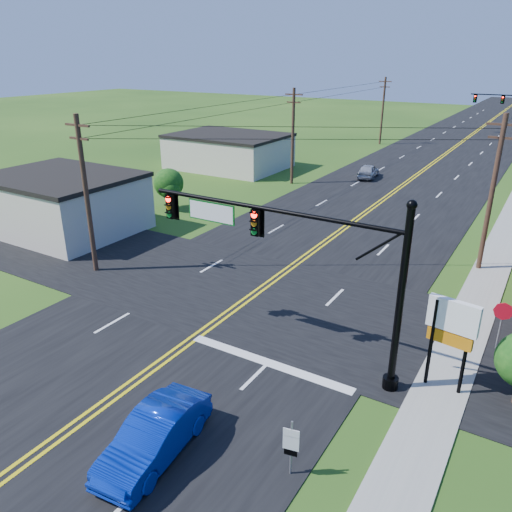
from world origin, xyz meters
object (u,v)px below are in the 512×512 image
Objects in this scene: blue_car at (155,437)px; signal_mast_far at (508,105)px; signal_mast_main at (290,251)px; stop_sign at (502,316)px; route_sign at (291,444)px.

signal_mast_far is at bearing 83.37° from blue_car.
signal_mast_main reaches higher than stop_sign.
signal_mast_main is 9.62m from stop_sign.
route_sign is (3.06, -77.75, -3.38)m from signal_mast_far.
signal_mast_far is at bearing 88.71° from stop_sign.
signal_mast_far is 77.88m from route_sign.
stop_sign is at bearing 56.31° from route_sign.
signal_mast_main is 2.49× the size of blue_car.
signal_mast_main is at bearing -90.08° from signal_mast_far.
signal_mast_far is (0.10, 72.00, -0.20)m from signal_mast_main.
blue_car is 2.26× the size of route_sign.
stop_sign is at bearing 33.82° from signal_mast_main.
signal_mast_far is 2.42× the size of blue_car.
blue_car is (-0.97, -79.26, -3.80)m from signal_mast_far.
route_sign is 11.68m from stop_sign.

